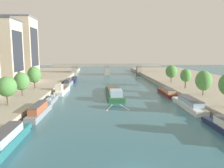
{
  "coord_description": "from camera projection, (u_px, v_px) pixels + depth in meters",
  "views": [
    {
      "loc": [
        -3.89,
        -21.12,
        12.94
      ],
      "look_at": [
        0.0,
        51.33,
        2.45
      ],
      "focal_mm": 35.41,
      "sensor_mm": 36.0,
      "label": 1
    }
  ],
  "objects": [
    {
      "name": "quay_left",
      "position": [
        5.0,
        88.0,
        75.23
      ],
      "size": [
        36.0,
        170.0,
        1.71
      ],
      "primitive_type": "cube",
      "color": "#A89E89",
      "rests_on": "ground"
    },
    {
      "name": "quay_right",
      "position": [
        213.0,
        86.0,
        79.1
      ],
      "size": [
        36.0,
        170.0,
        1.71
      ],
      "primitive_type": "cube",
      "color": "#A89E89",
      "rests_on": "ground"
    },
    {
      "name": "barge_midriver",
      "position": [
        114.0,
        93.0,
        66.4
      ],
      "size": [
        4.65,
        23.44,
        2.89
      ],
      "color": "#235633",
      "rests_on": "ground"
    },
    {
      "name": "wake_behind_barge",
      "position": [
        117.0,
        107.0,
        51.99
      ],
      "size": [
        5.6,
        5.91,
        0.03
      ],
      "color": "#A5D1DB",
      "rests_on": "ground"
    },
    {
      "name": "moored_boat_left_lone",
      "position": [
        8.0,
        139.0,
        30.55
      ],
      "size": [
        2.56,
        13.02,
        2.55
      ],
      "color": "#23666B",
      "rests_on": "ground"
    },
    {
      "name": "moored_boat_left_second",
      "position": [
        39.0,
        111.0,
        44.8
      ],
      "size": [
        2.5,
        12.78,
        2.68
      ],
      "color": "gray",
      "rests_on": "ground"
    },
    {
      "name": "moored_boat_left_midway",
      "position": [
        51.0,
        100.0,
        57.36
      ],
      "size": [
        1.91,
        10.5,
        2.33
      ],
      "color": "gray",
      "rests_on": "ground"
    },
    {
      "name": "moored_boat_left_gap_after",
      "position": [
        62.0,
        90.0,
        70.54
      ],
      "size": [
        3.08,
        13.91,
        3.28
      ],
      "color": "silver",
      "rests_on": "ground"
    },
    {
      "name": "moored_boat_left_near",
      "position": [
        68.0,
        83.0,
        86.44
      ],
      "size": [
        2.67,
        11.71,
        2.56
      ],
      "color": "gray",
      "rests_on": "ground"
    },
    {
      "name": "moored_boat_left_far",
      "position": [
        74.0,
        79.0,
        100.17
      ],
      "size": [
        2.99,
        13.82,
        2.44
      ],
      "color": "#1E284C",
      "rests_on": "ground"
    },
    {
      "name": "moored_boat_right_upstream",
      "position": [
        189.0,
        104.0,
        51.37
      ],
      "size": [
        3.22,
        16.31,
        2.51
      ],
      "color": "silver",
      "rests_on": "ground"
    },
    {
      "name": "moored_boat_right_lone",
      "position": [
        167.0,
        92.0,
        67.28
      ],
      "size": [
        2.8,
        13.6,
        2.22
      ],
      "color": "maroon",
      "rests_on": "ground"
    },
    {
      "name": "tree_left_second",
      "position": [
        7.0,
        87.0,
        46.71
      ],
      "size": [
        4.17,
        4.17,
        6.13
      ],
      "color": "brown",
      "rests_on": "quay_left"
    },
    {
      "name": "tree_left_end_of_row",
      "position": [
        22.0,
        81.0,
        56.74
      ],
      "size": [
        3.97,
        3.97,
        6.11
      ],
      "color": "brown",
      "rests_on": "quay_left"
    },
    {
      "name": "tree_left_by_lamp",
      "position": [
        34.0,
        75.0,
        67.94
      ],
      "size": [
        4.08,
        4.08,
        6.87
      ],
      "color": "brown",
      "rests_on": "quay_left"
    },
    {
      "name": "tree_right_far",
      "position": [
        204.0,
        81.0,
        57.76
      ],
      "size": [
        4.22,
        4.22,
        6.5
      ],
      "color": "brown",
      "rests_on": "quay_right"
    },
    {
      "name": "tree_right_past_mid",
      "position": [
        186.0,
        75.0,
        68.55
      ],
      "size": [
        3.36,
        3.36,
        6.07
      ],
      "color": "brown",
      "rests_on": "quay_right"
    },
    {
      "name": "tree_right_third",
      "position": [
        171.0,
        71.0,
        82.96
      ],
      "size": [
        4.36,
        4.36,
        6.44
      ],
      "color": "brown",
      "rests_on": "quay_right"
    },
    {
      "name": "building_left_corner",
      "position": [
        18.0,
        50.0,
        83.82
      ],
      "size": [
        13.27,
        11.83,
        24.31
      ],
      "color": "beige",
      "rests_on": "quay_left"
    },
    {
      "name": "bridge_far",
      "position": [
        107.0,
        68.0,
        125.75
      ],
      "size": [
        61.06,
        4.4,
        6.43
      ],
      "color": "gray",
      "rests_on": "ground"
    }
  ]
}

